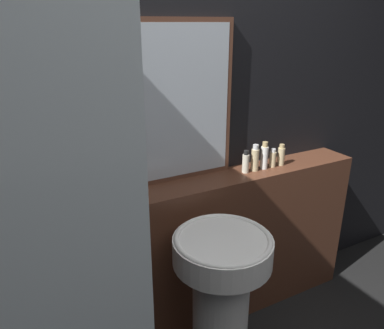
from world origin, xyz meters
TOP-DOWN VIEW (x-y plane):
  - wall_back at (0.00, 1.57)m, footprint 8.00×0.06m
  - vanity_counter at (0.00, 1.42)m, footprint 2.21×0.24m
  - pedestal_sink at (-0.06, 1.00)m, footprint 0.46×0.46m
  - mirror at (-0.06, 1.52)m, footprint 0.70×0.03m
  - towel_stack at (-0.56, 1.42)m, footprint 0.17×0.14m
  - shampoo_bottle at (0.35, 1.42)m, footprint 0.04×0.04m
  - conditioner_bottle at (0.42, 1.42)m, footprint 0.05×0.05m
  - lotion_bottle at (0.48, 1.42)m, footprint 0.04×0.04m
  - body_wash_bottle at (0.55, 1.42)m, footprint 0.04×0.04m
  - hand_soap_bottle at (0.61, 1.42)m, footprint 0.04×0.04m

SIDE VIEW (x-z plane):
  - vanity_counter at x=0.00m, z-range 0.00..0.95m
  - pedestal_sink at x=-0.06m, z-range 0.09..0.95m
  - towel_stack at x=-0.56m, z-range 0.95..1.05m
  - body_wash_bottle at x=0.55m, z-range 0.94..1.05m
  - hand_soap_bottle at x=0.61m, z-range 0.94..1.07m
  - shampoo_bottle at x=0.35m, z-range 0.94..1.07m
  - conditioner_bottle at x=0.42m, z-range 0.94..1.10m
  - lotion_bottle at x=0.48m, z-range 0.94..1.10m
  - wall_back at x=0.00m, z-range 0.00..2.50m
  - mirror at x=-0.06m, z-range 0.95..1.79m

